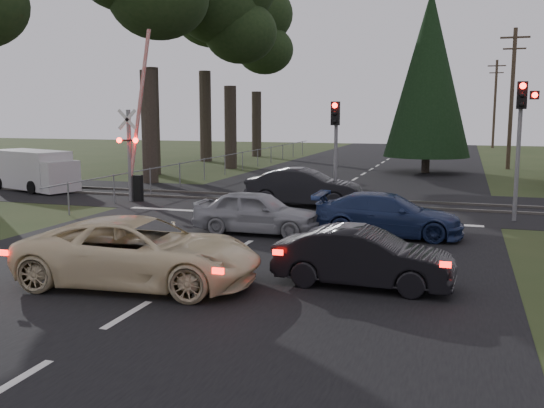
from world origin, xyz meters
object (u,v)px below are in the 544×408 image
at_px(blue_sedan, 388,215).
at_px(utility_pole_mid, 512,96).
at_px(traffic_signal_center, 335,136).
at_px(dark_hatchback, 364,258).
at_px(crossing_signal, 134,152).
at_px(dark_car_far, 304,188).
at_px(cream_coupe, 140,252).
at_px(silver_car, 257,212).
at_px(white_van, 35,171).
at_px(utility_pole_far, 495,102).
at_px(traffic_signal_right, 522,124).

bearing_deg(blue_sedan, utility_pole_mid, -11.52).
relative_size(traffic_signal_center, dark_hatchback, 1.08).
bearing_deg(traffic_signal_center, utility_pole_mid, 68.79).
distance_m(crossing_signal, dark_car_far, 7.24).
bearing_deg(blue_sedan, cream_coupe, 146.91).
xyz_separation_m(crossing_signal, dark_car_far, (7.07, 0.77, -1.31)).
distance_m(silver_car, white_van, 14.89).
relative_size(traffic_signal_center, silver_car, 1.05).
bearing_deg(utility_pole_mid, silver_car, -109.11).
height_order(crossing_signal, utility_pole_mid, utility_pole_mid).
xyz_separation_m(crossing_signal, cream_coupe, (6.51, -10.94, -1.33)).
xyz_separation_m(crossing_signal, blue_sedan, (10.94, -4.07, -1.42)).
bearing_deg(silver_car, white_van, 63.86).
xyz_separation_m(traffic_signal_center, utility_pole_far, (7.50, 44.32, 1.92)).
bearing_deg(crossing_signal, dark_hatchback, -40.84).
height_order(traffic_signal_right, white_van, traffic_signal_right).
height_order(utility_pole_mid, dark_car_far, utility_pole_mid).
distance_m(utility_pole_far, dark_car_far, 45.46).
relative_size(blue_sedan, dark_car_far, 0.98).
bearing_deg(utility_pole_mid, white_van, -139.93).
xyz_separation_m(traffic_signal_center, blue_sedan, (2.67, -4.96, -2.16)).
relative_size(traffic_signal_right, dark_hatchback, 1.24).
bearing_deg(dark_hatchback, traffic_signal_right, -19.57).
distance_m(cream_coupe, dark_hatchback, 4.79).
bearing_deg(dark_car_far, dark_hatchback, -162.43).
relative_size(utility_pole_mid, dark_car_far, 1.99).
distance_m(crossing_signal, silver_car, 8.71).
height_order(traffic_signal_right, dark_car_far, traffic_signal_right).
bearing_deg(traffic_signal_right, silver_car, -149.42).
relative_size(traffic_signal_center, utility_pole_mid, 0.46).
bearing_deg(traffic_signal_center, traffic_signal_right, -10.41).
bearing_deg(blue_sedan, white_van, 71.42).
distance_m(traffic_signal_right, white_van, 21.34).
height_order(utility_pole_mid, blue_sedan, utility_pole_mid).
distance_m(traffic_signal_center, utility_pole_mid, 20.82).
xyz_separation_m(utility_pole_mid, dark_hatchback, (-4.67, -29.82, -4.10)).
bearing_deg(utility_pole_far, cream_coupe, -99.37).
bearing_deg(traffic_signal_right, crossing_signal, 178.79).
bearing_deg(dark_hatchback, utility_pole_far, -2.65).
xyz_separation_m(crossing_signal, white_van, (-6.30, 1.64, -1.10)).
relative_size(utility_pole_far, cream_coupe, 1.73).
bearing_deg(utility_pole_mid, blue_sedan, -101.25).
distance_m(crossing_signal, blue_sedan, 11.76).
xyz_separation_m(utility_pole_mid, dark_car_far, (-8.70, -19.44, -3.98)).
xyz_separation_m(traffic_signal_right, white_van, (-21.12, 1.96, -2.35)).
bearing_deg(cream_coupe, silver_car, -10.65).
height_order(utility_pole_far, white_van, utility_pole_far).
height_order(dark_hatchback, blue_sedan, blue_sedan).
xyz_separation_m(crossing_signal, dark_hatchback, (11.11, -9.60, -1.43)).
relative_size(crossing_signal, traffic_signal_right, 1.48).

